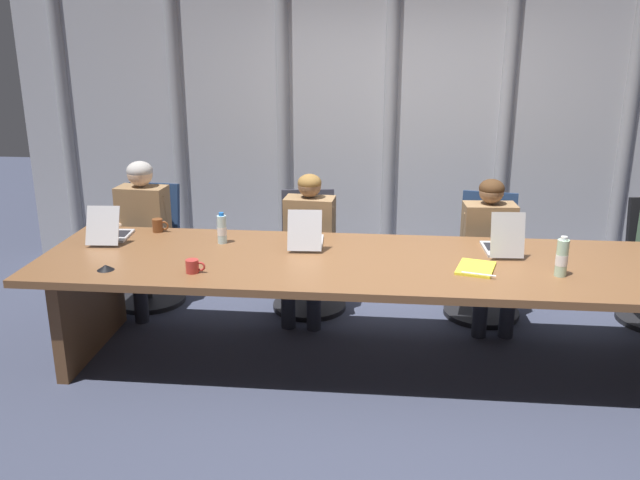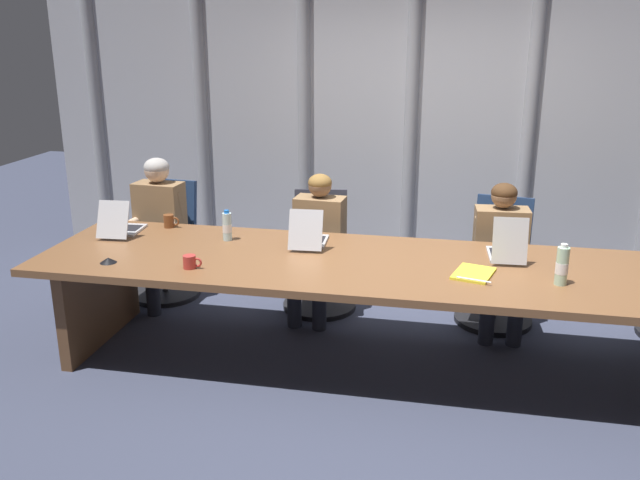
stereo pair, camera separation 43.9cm
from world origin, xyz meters
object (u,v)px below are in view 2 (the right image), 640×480
object	(u,v)px
coffee_mug_near	(190,262)
person_left_end	(156,222)
person_center	(501,249)
office_chair_left_end	(166,254)
office_chair_left_mid	(320,265)
laptop_left_mid	(309,237)
coffee_mug_far	(169,221)
office_chair_center	(497,277)
person_left_mid	(317,238)
laptop_left_end	(122,226)
water_bottle_primary	(562,266)
spiral_notepad	(473,274)
laptop_center	(506,250)
water_bottle_secondary	(227,227)
conference_mic_left_side	(108,260)

from	to	relation	value
coffee_mug_near	person_left_end	bearing A→B (deg)	123.86
person_center	coffee_mug_near	distance (m)	2.30
office_chair_left_end	office_chair_left_mid	distance (m)	1.35
laptop_left_mid	coffee_mug_far	world-z (taller)	laptop_left_mid
office_chair_center	person_left_mid	world-z (taller)	person_left_mid
laptop_left_mid	coffee_mug_far	bearing A→B (deg)	76.09
person_center	coffee_mug_near	world-z (taller)	person_center
office_chair_center	laptop_left_end	bearing A→B (deg)	-66.46
coffee_mug_near	water_bottle_primary	bearing A→B (deg)	4.37
office_chair_left_mid	water_bottle_primary	world-z (taller)	water_bottle_primary
coffee_mug_near	spiral_notepad	distance (m)	1.79
laptop_center	laptop_left_end	bearing A→B (deg)	86.11
laptop_left_mid	office_chair_center	xyz separation A→B (m)	(1.35, 0.68, -0.45)
person_left_end	spiral_notepad	bearing A→B (deg)	74.47
water_bottle_secondary	coffee_mug_near	xyz separation A→B (m)	(-0.04, -0.61, -0.06)
water_bottle_secondary	person_center	bearing A→B (deg)	15.09
laptop_left_end	conference_mic_left_side	size ratio (longest dim) A/B	3.89
office_chair_left_mid	conference_mic_left_side	world-z (taller)	office_chair_left_mid
laptop_left_end	coffee_mug_near	xyz separation A→B (m)	(0.79, -0.61, -0.01)
coffee_mug_near	conference_mic_left_side	size ratio (longest dim) A/B	1.14
laptop_center	coffee_mug_near	distance (m)	2.07
laptop_center	water_bottle_primary	xyz separation A→B (m)	(0.29, -0.41, 0.06)
office_chair_left_mid	coffee_mug_near	distance (m)	1.49
office_chair_left_mid	person_center	size ratio (longest dim) A/B	0.84
person_left_end	spiral_notepad	xyz separation A→B (m)	(2.54, -0.91, 0.07)
laptop_left_mid	coffee_mug_far	size ratio (longest dim) A/B	3.29
laptop_left_mid	office_chair_center	size ratio (longest dim) A/B	0.43
office_chair_left_end	conference_mic_left_side	distance (m)	1.39
laptop_left_end	coffee_mug_near	size ratio (longest dim) A/B	3.41
laptop_left_end	office_chair_center	distance (m)	2.90
laptop_center	person_left_mid	size ratio (longest dim) A/B	0.35
water_bottle_secondary	office_chair_center	bearing A→B (deg)	19.42
conference_mic_left_side	person_left_end	bearing A→B (deg)	100.04
person_left_end	office_chair_center	bearing A→B (deg)	97.40
laptop_left_end	laptop_center	size ratio (longest dim) A/B	1.09
person_left_mid	person_center	bearing A→B (deg)	93.97
person_center	conference_mic_left_side	world-z (taller)	person_center
person_center	water_bottle_secondary	world-z (taller)	person_center
water_bottle_primary	laptop_left_end	bearing A→B (deg)	171.82
conference_mic_left_side	laptop_left_end	bearing A→B (deg)	109.43
office_chair_left_end	coffee_mug_near	distance (m)	1.58
person_center	coffee_mug_near	bearing A→B (deg)	-64.09
office_chair_left_mid	laptop_center	bearing A→B (deg)	54.17
person_left_mid	water_bottle_secondary	world-z (taller)	person_left_mid
laptop_center	office_chair_left_end	xyz separation A→B (m)	(-2.76, 0.72, -0.45)
person_center	water_bottle_primary	distance (m)	1.03
laptop_left_end	coffee_mug_far	size ratio (longest dim) A/B	3.43
person_left_mid	person_center	xyz separation A→B (m)	(1.41, 0.00, -0.00)
coffee_mug_near	spiral_notepad	bearing A→B (deg)	7.57
laptop_left_mid	spiral_notepad	bearing A→B (deg)	-111.95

